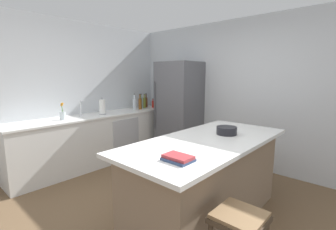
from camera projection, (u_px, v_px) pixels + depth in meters
ground_plane at (158, 217)px, 2.75m from camera, size 7.20×7.20×0.00m
wall_rear at (247, 94)px, 4.19m from camera, size 6.00×0.10×2.60m
wall_left at (58, 94)px, 4.16m from camera, size 0.10×6.00×2.60m
counter_run_left at (99, 138)px, 4.45m from camera, size 0.68×3.16×0.91m
kitchen_island at (207, 179)px, 2.67m from camera, size 0.98×2.15×0.93m
refrigerator at (179, 110)px, 4.77m from camera, size 0.76×0.71×1.88m
bar_stool at (239, 228)px, 1.75m from camera, size 0.36×0.36×0.63m
sink_faucet at (81, 107)px, 4.16m from camera, size 0.15×0.05×0.30m
flower_vase at (63, 114)px, 3.84m from camera, size 0.09×0.09×0.28m
paper_towel_roll at (102, 107)px, 4.38m from camera, size 0.14×0.14×0.31m
vinegar_bottle at (156, 102)px, 5.39m from camera, size 0.05×0.05×0.29m
hot_sauce_bottle at (153, 104)px, 5.31m from camera, size 0.05×0.05×0.20m
syrup_bottle at (146, 102)px, 5.33m from camera, size 0.06×0.06×0.31m
olive_oil_bottle at (144, 102)px, 5.22m from camera, size 0.06×0.06×0.31m
gin_bottle at (141, 102)px, 5.17m from camera, size 0.08×0.08×0.32m
whiskey_bottle at (140, 103)px, 5.04m from camera, size 0.07×0.07×0.33m
soda_bottle at (135, 103)px, 5.01m from camera, size 0.07×0.07×0.33m
cookbook_stack at (178, 158)px, 1.95m from camera, size 0.24×0.18×0.05m
mixing_bowl at (227, 131)px, 2.82m from camera, size 0.24×0.24×0.09m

